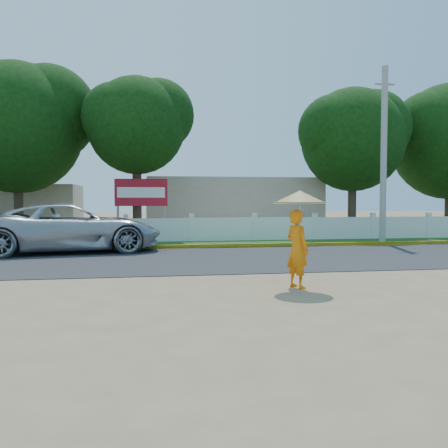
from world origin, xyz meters
The scene contains 12 objects.
ground centered at (0.00, 0.00, 0.00)m, with size 120.00×120.00×0.00m, color #9E8460.
road centered at (0.00, 4.50, 0.01)m, with size 60.00×7.00×0.02m, color #38383A.
grass_verge centered at (0.00, 9.75, 0.01)m, with size 60.00×3.50×0.03m, color #2D601E.
curb centered at (0.00, 8.05, 0.08)m, with size 40.00×0.18×0.16m, color yellow.
fence centered at (0.00, 11.20, 0.55)m, with size 40.00×0.10×1.10m, color silver.
building_near centered at (3.00, 18.00, 1.60)m, with size 10.00×6.00×3.20m, color #B7AD99.
building_far centered at (-10.00, 19.00, 1.40)m, with size 8.00×5.00×2.80m, color #B7AD99.
utility_pole centered at (8.39, 9.00, 3.94)m, with size 0.28×0.28×7.87m, color #959593.
vehicle centered at (-4.91, 7.40, 0.92)m, with size 3.06×6.63×1.84m, color #AAADB2.
monk_with_parasol centered at (1.19, -1.09, 1.44)m, with size 1.21×1.21×2.21m.
billboard centered at (-2.30, 12.30, 2.14)m, with size 2.50×0.13×2.95m.
tree_row centered at (1.83, 14.15, 5.25)m, with size 35.42×8.03×8.77m.
Camera 1 is at (-2.31, -11.88, 2.04)m, focal length 40.00 mm.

